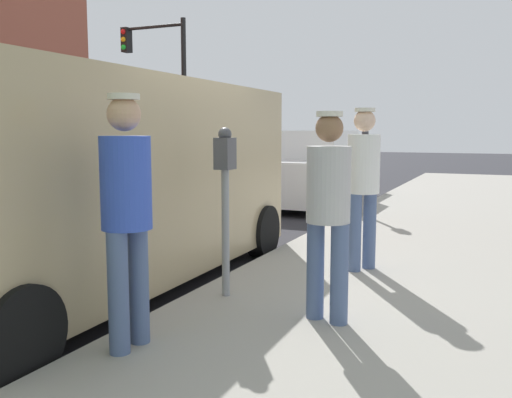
{
  "coord_description": "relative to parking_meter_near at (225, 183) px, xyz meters",
  "views": [
    {
      "loc": [
        3.62,
        -4.84,
        1.64
      ],
      "look_at": [
        1.65,
        -0.42,
        1.05
      ],
      "focal_mm": 39.34,
      "sensor_mm": 36.0,
      "label": 1
    }
  ],
  "objects": [
    {
      "name": "parking_meter_near",
      "position": [
        0.0,
        0.0,
        0.0
      ],
      "size": [
        0.14,
        0.18,
        1.52
      ],
      "color": "gray",
      "rests_on": "sidewalk_slab"
    },
    {
      "name": "pedestrian_in_gray",
      "position": [
        1.04,
        -0.28,
        -0.1
      ],
      "size": [
        0.35,
        0.34,
        1.64
      ],
      "color": "#4C608C",
      "rests_on": "sidewalk_slab"
    },
    {
      "name": "ground_plane",
      "position": [
        -1.35,
        0.42,
        -1.18
      ],
      "size": [
        80.0,
        80.0,
        0.0
      ],
      "primitive_type": "plane",
      "color": "#2D2D33"
    },
    {
      "name": "parking_meter_far",
      "position": [
        0.0,
        5.37,
        0.0
      ],
      "size": [
        0.14,
        0.18,
        1.52
      ],
      "color": "gray",
      "rests_on": "sidewalk_slab"
    },
    {
      "name": "pedestrian_in_blue",
      "position": [
        -0.04,
        -1.37,
        -0.04
      ],
      "size": [
        0.34,
        0.36,
        1.73
      ],
      "color": "#4C608C",
      "rests_on": "sidewalk_slab"
    },
    {
      "name": "parked_sedan_ahead",
      "position": [
        -1.64,
        7.5,
        -0.43
      ],
      "size": [
        1.95,
        4.41,
        1.65
      ],
      "color": "white",
      "rests_on": "ground"
    },
    {
      "name": "traffic_light_corner",
      "position": [
        -8.11,
        11.3,
        2.34
      ],
      "size": [
        2.48,
        0.42,
        5.2
      ],
      "color": "black",
      "rests_on": "ground"
    },
    {
      "name": "parked_van",
      "position": [
        -1.5,
        0.14,
        -0.03
      ],
      "size": [
        2.2,
        5.23,
        2.15
      ],
      "color": "tan",
      "rests_on": "ground"
    },
    {
      "name": "pedestrian_in_white",
      "position": [
        0.9,
        1.46,
        -0.04
      ],
      "size": [
        0.34,
        0.34,
        1.73
      ],
      "color": "#4C608C",
      "rests_on": "sidewalk_slab"
    },
    {
      "name": "sidewalk_slab",
      "position": [
        2.15,
        0.42,
        -1.11
      ],
      "size": [
        5.0,
        32.0,
        0.15
      ],
      "primitive_type": "cube",
      "color": "#9E998E",
      "rests_on": "ground"
    }
  ]
}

